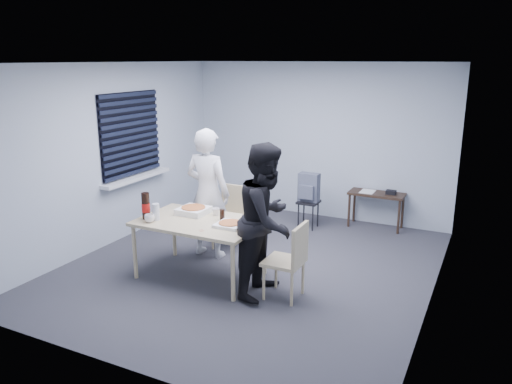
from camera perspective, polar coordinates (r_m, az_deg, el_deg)
The scene contains 19 objects.
room at distance 7.75m, azimuth -13.92°, elevation 5.62°, with size 5.00×5.00×5.00m.
dining_table at distance 6.17m, azimuth -6.46°, elevation -3.79°, with size 1.50×0.95×0.73m.
chair_far at distance 7.19m, azimuth -2.82°, elevation -2.27°, with size 0.42×0.42×0.89m.
chair_right at distance 5.63m, azimuth 4.03°, elevation -7.33°, with size 0.42×0.42×0.89m.
person_white at distance 6.78m, azimuth -5.53°, elevation -0.14°, with size 0.65×0.42×1.77m, color silver.
person_black at distance 5.63m, azimuth 1.24°, elevation -3.25°, with size 0.86×0.47×1.77m, color black.
side_table at distance 8.19m, azimuth 13.61°, elevation -0.62°, with size 0.87×0.39×0.58m.
stool at distance 8.04m, azimuth 6.00°, elevation -1.78°, with size 0.32×0.32×0.45m.
backpack at distance 7.93m, azimuth 6.03°, elevation 0.49°, with size 0.32×0.24×0.45m.
pizza_box_a at distance 6.42m, azimuth -7.16°, elevation -2.08°, with size 0.36×0.36×0.09m.
pizza_box_b at distance 5.92m, azimuth -2.98°, elevation -3.69°, with size 0.32×0.32×0.05m.
mug_a at distance 6.18m, azimuth -12.06°, elevation -2.96°, with size 0.12×0.12×0.10m, color white.
mug_b at distance 6.33m, azimuth -4.62°, elevation -2.25°, with size 0.10×0.10×0.09m, color white.
cola_glass at distance 6.13m, azimuth -3.88°, elevation -2.61°, with size 0.06×0.06×0.14m, color black.
soda_bottle at distance 6.28m, azimuth -12.48°, elevation -1.61°, with size 0.10×0.10×0.33m.
plastic_cups at distance 6.22m, azimuth -11.37°, elevation -2.25°, with size 0.09×0.09×0.21m, color silver.
rubber_band at distance 5.80m, azimuth -6.24°, elevation -4.40°, with size 0.05×0.05×0.00m, color red.
papers at distance 8.20m, azimuth 12.63°, elevation 0.06°, with size 0.22×0.30×0.00m, color white.
black_box at distance 8.12m, azimuth 15.17°, elevation -0.03°, with size 0.15×0.11×0.07m, color black.
Camera 1 is at (2.75, -5.44, 2.65)m, focal length 35.00 mm.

